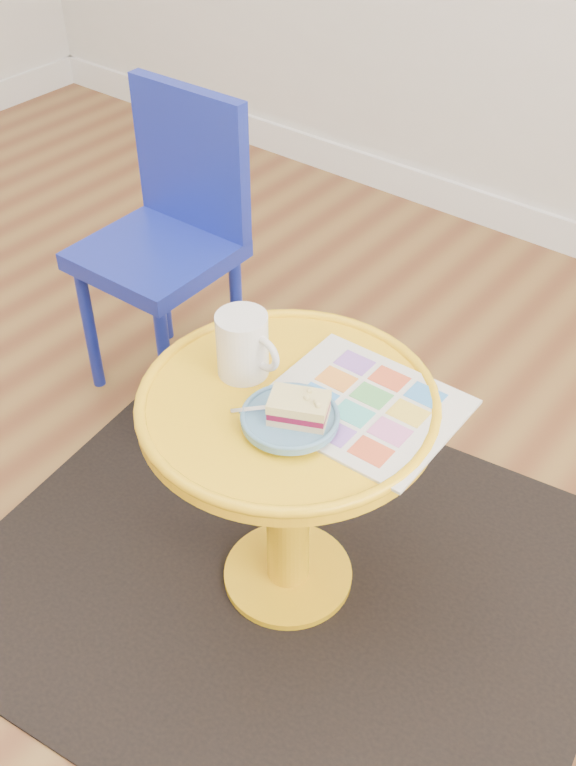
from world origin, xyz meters
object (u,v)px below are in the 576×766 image
Objects in this scene: side_table at (288,458)px; plate at (290,419)px; mug at (243,344)px; chair at (171,228)px; newspaper at (362,406)px.

side_table is 0.18m from plate.
mug reaches higher than side_table.
plate is at bearing -32.50° from chair.
chair is at bearing 148.56° from plate.
newspaper is 0.14m from plate.
mug is at bearing 173.66° from side_table.
chair is 5.70× the size of mug.
chair is (-0.68, 0.39, 0.08)m from side_table.
side_table is at bearing -150.83° from newspaper.
chair is at bearing 149.14° from mug.
mug reaches higher than plate.
plate is at bearing -121.70° from newspaper.
side_table is 3.99× the size of mug.
mug is at bearing -167.56° from newspaper.
newspaper is (0.11, 0.07, 0.15)m from side_table.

